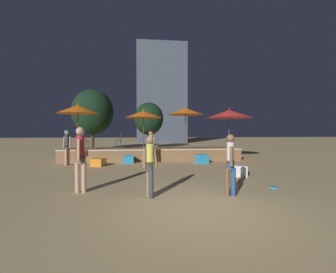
{
  "coord_description": "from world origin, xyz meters",
  "views": [
    {
      "loc": [
        -1.23,
        -4.76,
        1.74
      ],
      "look_at": [
        0.0,
        6.61,
        1.48
      ],
      "focal_mm": 24.0,
      "sensor_mm": 36.0,
      "label": 1
    }
  ],
  "objects_px": {
    "person_2": "(151,145)",
    "patio_umbrella_2": "(143,114)",
    "cube_seat_1": "(202,159)",
    "person_4": "(80,156)",
    "cube_seat_3": "(98,162)",
    "cube_seat_2": "(128,159)",
    "person_3": "(67,145)",
    "patio_umbrella_3": "(229,114)",
    "bistro_chair_0": "(84,139)",
    "frisbee_disc": "(274,187)",
    "background_tree_1": "(93,112)",
    "person_1": "(150,165)",
    "background_tree_0": "(149,120)",
    "patio_umbrella_0": "(78,109)",
    "cube_seat_0": "(240,171)",
    "patio_umbrella_1": "(185,111)",
    "person_0": "(230,163)",
    "background_tree_2": "(149,119)",
    "bistro_chair_1": "(120,139)"
  },
  "relations": [
    {
      "from": "person_1",
      "to": "background_tree_1",
      "type": "height_order",
      "value": "background_tree_1"
    },
    {
      "from": "cube_seat_3",
      "to": "person_2",
      "type": "relative_size",
      "value": 0.43
    },
    {
      "from": "patio_umbrella_0",
      "to": "person_1",
      "type": "xyz_separation_m",
      "value": [
        3.8,
        -7.08,
        -2.11
      ]
    },
    {
      "from": "person_1",
      "to": "cube_seat_0",
      "type": "bearing_deg",
      "value": -78.05
    },
    {
      "from": "cube_seat_1",
      "to": "person_4",
      "type": "relative_size",
      "value": 0.37
    },
    {
      "from": "patio_umbrella_0",
      "to": "patio_umbrella_2",
      "type": "distance_m",
      "value": 3.65
    },
    {
      "from": "patio_umbrella_3",
      "to": "patio_umbrella_0",
      "type": "bearing_deg",
      "value": -178.58
    },
    {
      "from": "cube_seat_3",
      "to": "background_tree_1",
      "type": "height_order",
      "value": "background_tree_1"
    },
    {
      "from": "patio_umbrella_3",
      "to": "background_tree_0",
      "type": "xyz_separation_m",
      "value": [
        -4.61,
        10.82,
        0.11
      ]
    },
    {
      "from": "cube_seat_0",
      "to": "patio_umbrella_2",
      "type": "bearing_deg",
      "value": 127.21
    },
    {
      "from": "cube_seat_2",
      "to": "background_tree_1",
      "type": "relative_size",
      "value": 0.11
    },
    {
      "from": "cube_seat_1",
      "to": "cube_seat_2",
      "type": "xyz_separation_m",
      "value": [
        -4.0,
        0.43,
        -0.03
      ]
    },
    {
      "from": "patio_umbrella_2",
      "to": "frisbee_disc",
      "type": "distance_m",
      "value": 8.36
    },
    {
      "from": "person_0",
      "to": "background_tree_1",
      "type": "distance_m",
      "value": 17.54
    },
    {
      "from": "patio_umbrella_3",
      "to": "cube_seat_2",
      "type": "bearing_deg",
      "value": -172.35
    },
    {
      "from": "patio_umbrella_3",
      "to": "person_3",
      "type": "xyz_separation_m",
      "value": [
        -9.08,
        -1.22,
        -1.77
      ]
    },
    {
      "from": "patio_umbrella_1",
      "to": "person_0",
      "type": "height_order",
      "value": "patio_umbrella_1"
    },
    {
      "from": "bistro_chair_0",
      "to": "cube_seat_3",
      "type": "bearing_deg",
      "value": 168.02
    },
    {
      "from": "person_4",
      "to": "background_tree_2",
      "type": "relative_size",
      "value": 0.4
    },
    {
      "from": "cube_seat_0",
      "to": "patio_umbrella_0",
      "type": "bearing_deg",
      "value": 147.99
    },
    {
      "from": "cube_seat_3",
      "to": "cube_seat_0",
      "type": "bearing_deg",
      "value": -27.94
    },
    {
      "from": "bistro_chair_1",
      "to": "background_tree_1",
      "type": "height_order",
      "value": "background_tree_1"
    },
    {
      "from": "person_2",
      "to": "background_tree_2",
      "type": "relative_size",
      "value": 0.37
    },
    {
      "from": "patio_umbrella_0",
      "to": "cube_seat_0",
      "type": "relative_size",
      "value": 5.17
    },
    {
      "from": "patio_umbrella_3",
      "to": "patio_umbrella_1",
      "type": "bearing_deg",
      "value": -178.1
    },
    {
      "from": "person_0",
      "to": "person_4",
      "type": "distance_m",
      "value": 4.19
    },
    {
      "from": "person_1",
      "to": "background_tree_0",
      "type": "distance_m",
      "value": 18.24
    },
    {
      "from": "patio_umbrella_2",
      "to": "background_tree_0",
      "type": "height_order",
      "value": "background_tree_0"
    },
    {
      "from": "frisbee_disc",
      "to": "background_tree_1",
      "type": "distance_m",
      "value": 17.83
    },
    {
      "from": "patio_umbrella_3",
      "to": "person_4",
      "type": "xyz_separation_m",
      "value": [
        -6.96,
        -6.6,
        -1.76
      ]
    },
    {
      "from": "cube_seat_2",
      "to": "person_3",
      "type": "xyz_separation_m",
      "value": [
        -3.07,
        -0.42,
        0.82
      ]
    },
    {
      "from": "patio_umbrella_3",
      "to": "bistro_chair_0",
      "type": "xyz_separation_m",
      "value": [
        -8.76,
        0.77,
        -1.54
      ]
    },
    {
      "from": "cube_seat_1",
      "to": "background_tree_1",
      "type": "xyz_separation_m",
      "value": [
        -7.9,
        9.67,
        3.31
      ]
    },
    {
      "from": "cube_seat_2",
      "to": "cube_seat_1",
      "type": "bearing_deg",
      "value": -6.16
    },
    {
      "from": "frisbee_disc",
      "to": "person_2",
      "type": "bearing_deg",
      "value": 122.43
    },
    {
      "from": "cube_seat_3",
      "to": "bistro_chair_0",
      "type": "distance_m",
      "value": 2.96
    },
    {
      "from": "cube_seat_1",
      "to": "cube_seat_2",
      "type": "relative_size",
      "value": 1.17
    },
    {
      "from": "person_2",
      "to": "patio_umbrella_2",
      "type": "bearing_deg",
      "value": 175.63
    },
    {
      "from": "patio_umbrella_1",
      "to": "background_tree_2",
      "type": "bearing_deg",
      "value": 100.9
    },
    {
      "from": "patio_umbrella_1",
      "to": "cube_seat_2",
      "type": "relative_size",
      "value": 5.42
    },
    {
      "from": "patio_umbrella_0",
      "to": "person_3",
      "type": "relative_size",
      "value": 1.82
    },
    {
      "from": "cube_seat_0",
      "to": "person_4",
      "type": "distance_m",
      "value": 5.87
    },
    {
      "from": "person_2",
      "to": "bistro_chair_0",
      "type": "bearing_deg",
      "value": -137.62
    },
    {
      "from": "patio_umbrella_3",
      "to": "person_2",
      "type": "xyz_separation_m",
      "value": [
        -4.79,
        -1.04,
        -1.8
      ]
    },
    {
      "from": "cube_seat_2",
      "to": "background_tree_0",
      "type": "relative_size",
      "value": 0.13
    },
    {
      "from": "cube_seat_1",
      "to": "cube_seat_2",
      "type": "bearing_deg",
      "value": 173.84
    },
    {
      "from": "person_4",
      "to": "cube_seat_3",
      "type": "bearing_deg",
      "value": 94.66
    },
    {
      "from": "patio_umbrella_1",
      "to": "patio_umbrella_2",
      "type": "bearing_deg",
      "value": 175.36
    },
    {
      "from": "cube_seat_1",
      "to": "person_1",
      "type": "height_order",
      "value": "person_1"
    },
    {
      "from": "bistro_chair_0",
      "to": "background_tree_0",
      "type": "height_order",
      "value": "background_tree_0"
    }
  ]
}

